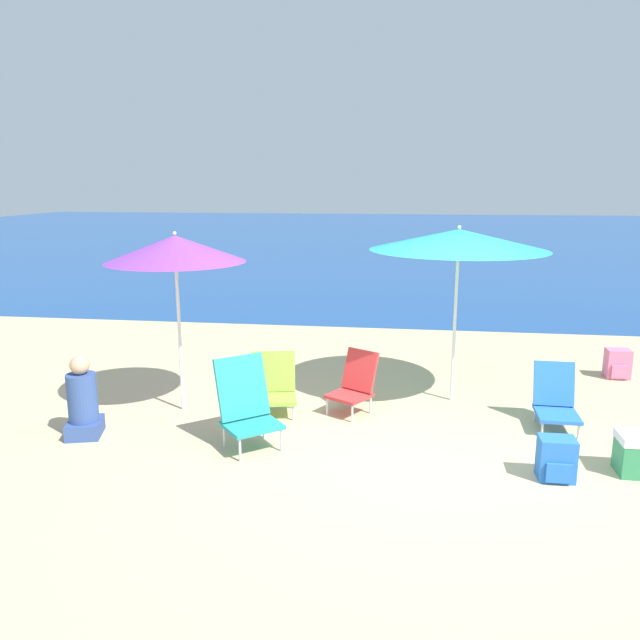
{
  "coord_description": "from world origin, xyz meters",
  "views": [
    {
      "loc": [
        -0.21,
        -5.67,
        2.51
      ],
      "look_at": [
        -1.16,
        1.09,
        1.0
      ],
      "focal_mm": 35.0,
      "sensor_mm": 36.0,
      "label": 1
    }
  ],
  "objects_px": {
    "beach_umbrella_purple": "(175,249)",
    "beach_chair_lime": "(273,385)",
    "beach_chair_red": "(355,383)",
    "beach_umbrella_teal": "(459,240)",
    "beach_chair_teal": "(246,404)",
    "backpack_blue": "(556,459)",
    "person_seated_near": "(83,403)",
    "backpack_pink": "(618,364)",
    "beach_chair_blue": "(555,400)"
  },
  "relations": [
    {
      "from": "beach_umbrella_purple",
      "to": "beach_chair_lime",
      "type": "xyz_separation_m",
      "value": [
        1.03,
        0.07,
        -1.5
      ]
    },
    {
      "from": "beach_umbrella_purple",
      "to": "beach_chair_red",
      "type": "bearing_deg",
      "value": 5.76
    },
    {
      "from": "beach_chair_red",
      "to": "beach_umbrella_teal",
      "type": "bearing_deg",
      "value": 57.57
    },
    {
      "from": "beach_chair_teal",
      "to": "backpack_blue",
      "type": "bearing_deg",
      "value": -46.16
    },
    {
      "from": "person_seated_near",
      "to": "backpack_pink",
      "type": "bearing_deg",
      "value": 9.16
    },
    {
      "from": "beach_chair_red",
      "to": "beach_chair_blue",
      "type": "relative_size",
      "value": 1.05
    },
    {
      "from": "beach_chair_lime",
      "to": "beach_chair_blue",
      "type": "bearing_deg",
      "value": -12.61
    },
    {
      "from": "beach_umbrella_purple",
      "to": "beach_chair_blue",
      "type": "relative_size",
      "value": 3.06
    },
    {
      "from": "beach_chair_teal",
      "to": "person_seated_near",
      "type": "relative_size",
      "value": 1.03
    },
    {
      "from": "beach_chair_red",
      "to": "beach_chair_lime",
      "type": "xyz_separation_m",
      "value": [
        -0.89,
        -0.12,
        -0.03
      ]
    },
    {
      "from": "backpack_pink",
      "to": "beach_umbrella_teal",
      "type": "bearing_deg",
      "value": -152.14
    },
    {
      "from": "beach_chair_red",
      "to": "backpack_pink",
      "type": "relative_size",
      "value": 1.78
    },
    {
      "from": "beach_chair_red",
      "to": "person_seated_near",
      "type": "height_order",
      "value": "person_seated_near"
    },
    {
      "from": "beach_chair_teal",
      "to": "beach_umbrella_purple",
      "type": "bearing_deg",
      "value": 99.27
    },
    {
      "from": "beach_chair_teal",
      "to": "person_seated_near",
      "type": "distance_m",
      "value": 1.69
    },
    {
      "from": "beach_umbrella_teal",
      "to": "person_seated_near",
      "type": "bearing_deg",
      "value": -157.01
    },
    {
      "from": "beach_chair_lime",
      "to": "backpack_pink",
      "type": "relative_size",
      "value": 1.72
    },
    {
      "from": "beach_chair_lime",
      "to": "beach_chair_teal",
      "type": "relative_size",
      "value": 0.76
    },
    {
      "from": "beach_chair_lime",
      "to": "person_seated_near",
      "type": "bearing_deg",
      "value": -164.79
    },
    {
      "from": "backpack_blue",
      "to": "backpack_pink",
      "type": "relative_size",
      "value": 0.98
    },
    {
      "from": "beach_umbrella_teal",
      "to": "beach_chair_lime",
      "type": "bearing_deg",
      "value": -161.62
    },
    {
      "from": "beach_chair_lime",
      "to": "beach_chair_teal",
      "type": "bearing_deg",
      "value": -106.85
    },
    {
      "from": "beach_chair_red",
      "to": "backpack_blue",
      "type": "bearing_deg",
      "value": -5.26
    },
    {
      "from": "beach_umbrella_purple",
      "to": "backpack_blue",
      "type": "relative_size",
      "value": 5.34
    },
    {
      "from": "beach_chair_red",
      "to": "backpack_blue",
      "type": "relative_size",
      "value": 1.83
    },
    {
      "from": "backpack_blue",
      "to": "backpack_pink",
      "type": "distance_m",
      "value": 3.41
    },
    {
      "from": "backpack_blue",
      "to": "backpack_pink",
      "type": "xyz_separation_m",
      "value": [
        1.45,
        3.09,
        0.0
      ]
    },
    {
      "from": "beach_chair_blue",
      "to": "backpack_pink",
      "type": "xyz_separation_m",
      "value": [
        1.19,
        1.83,
        -0.1
      ]
    },
    {
      "from": "beach_chair_red",
      "to": "backpack_pink",
      "type": "bearing_deg",
      "value": 58.65
    },
    {
      "from": "backpack_blue",
      "to": "beach_chair_red",
      "type": "bearing_deg",
      "value": 143.42
    },
    {
      "from": "beach_chair_blue",
      "to": "backpack_pink",
      "type": "relative_size",
      "value": 1.7
    },
    {
      "from": "beach_chair_red",
      "to": "backpack_blue",
      "type": "xyz_separation_m",
      "value": [
        1.86,
        -1.38,
        -0.15
      ]
    },
    {
      "from": "beach_umbrella_teal",
      "to": "beach_chair_teal",
      "type": "distance_m",
      "value": 2.98
    },
    {
      "from": "beach_umbrella_teal",
      "to": "person_seated_near",
      "type": "xyz_separation_m",
      "value": [
        -3.75,
        -1.59,
        -1.54
      ]
    },
    {
      "from": "beach_umbrella_purple",
      "to": "backpack_pink",
      "type": "height_order",
      "value": "beach_umbrella_purple"
    },
    {
      "from": "beach_umbrella_purple",
      "to": "beach_chair_lime",
      "type": "height_order",
      "value": "beach_umbrella_purple"
    },
    {
      "from": "beach_chair_red",
      "to": "person_seated_near",
      "type": "relative_size",
      "value": 0.82
    },
    {
      "from": "beach_chair_red",
      "to": "person_seated_near",
      "type": "distance_m",
      "value": 2.85
    },
    {
      "from": "beach_chair_red",
      "to": "person_seated_near",
      "type": "bearing_deg",
      "value": -127.1
    },
    {
      "from": "beach_chair_blue",
      "to": "beach_chair_teal",
      "type": "height_order",
      "value": "beach_chair_teal"
    },
    {
      "from": "backpack_blue",
      "to": "person_seated_near",
      "type": "bearing_deg",
      "value": 175.79
    },
    {
      "from": "beach_chair_blue",
      "to": "backpack_blue",
      "type": "xyz_separation_m",
      "value": [
        -0.26,
        -1.26,
        -0.1
      ]
    },
    {
      "from": "beach_umbrella_purple",
      "to": "backpack_pink",
      "type": "distance_m",
      "value": 5.8
    },
    {
      "from": "beach_umbrella_purple",
      "to": "beach_chair_teal",
      "type": "xyz_separation_m",
      "value": [
        0.96,
        -0.85,
        -1.39
      ]
    },
    {
      "from": "beach_umbrella_teal",
      "to": "backpack_blue",
      "type": "xyz_separation_m",
      "value": [
        0.76,
        -1.92,
        -1.7
      ]
    },
    {
      "from": "beach_umbrella_teal",
      "to": "beach_chair_blue",
      "type": "relative_size",
      "value": 3.12
    },
    {
      "from": "beach_umbrella_purple",
      "to": "backpack_pink",
      "type": "bearing_deg",
      "value": 19.98
    },
    {
      "from": "beach_umbrella_purple",
      "to": "beach_chair_teal",
      "type": "height_order",
      "value": "beach_umbrella_purple"
    },
    {
      "from": "beach_chair_red",
      "to": "backpack_pink",
      "type": "xyz_separation_m",
      "value": [
        3.3,
        1.71,
        -0.15
      ]
    },
    {
      "from": "beach_umbrella_teal",
      "to": "beach_chair_red",
      "type": "xyz_separation_m",
      "value": [
        -1.1,
        -0.54,
        -1.55
      ]
    }
  ]
}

